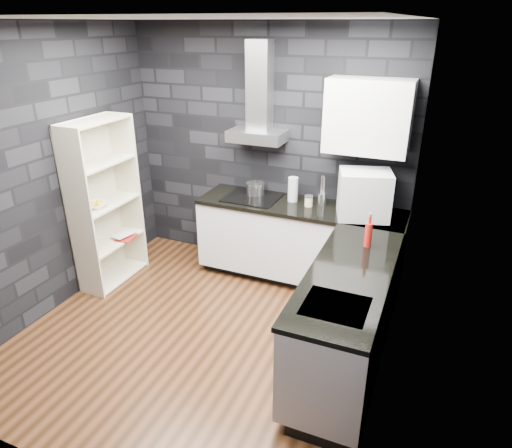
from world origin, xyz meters
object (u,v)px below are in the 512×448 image
Objects in this scene: appliance_garage at (364,195)px; red_bottle at (368,235)px; fruit_bowl at (97,205)px; bookshelf at (105,204)px; glass_vase at (293,189)px; pot at (255,189)px; utensil_crock at (322,199)px; storage_jar at (309,202)px.

appliance_garage reaches higher than red_bottle.
appliance_garage reaches higher than fruit_bowl.
fruit_bowl is at bearing -97.61° from bookshelf.
glass_vase reaches higher than red_bottle.
glass_vase is at bearing 140.19° from red_bottle.
pot is 1.63m from bookshelf.
utensil_crock is 0.51m from appliance_garage.
red_bottle reaches higher than fruit_bowl.
pot is 0.74× the size of glass_vase.
red_bottle is (0.17, -0.64, -0.12)m from appliance_garage.
appliance_garage is 2.73m from fruit_bowl.
utensil_crock is (0.12, 0.10, 0.01)m from storage_jar.
glass_vase is 2.15× the size of utensil_crock.
pot is 0.76m from utensil_crock.
bookshelf reaches higher than utensil_crock.
glass_vase is 1.23m from red_bottle.
red_bottle is 2.76m from fruit_bowl.
utensil_crock is 0.57× the size of red_bottle.
appliance_garage is at bearing 18.06° from fruit_bowl.
pot is at bearing 25.14° from bookshelf.
appliance_garage reaches higher than storage_jar.
utensil_crock is 2.35m from fruit_bowl.
pot is at bearing 178.86° from glass_vase.
glass_vase is 2.01m from bookshelf.
utensil_crock is at bearing 14.93° from bookshelf.
appliance_garage is at bearing 7.92° from bookshelf.
bookshelf is (-1.37, -0.88, -0.07)m from pot.
fruit_bowl is (-2.58, -0.84, -0.19)m from appliance_garage.
utensil_crock is at bearing 2.34° from glass_vase.
bookshelf is (-2.13, -0.88, -0.06)m from utensil_crock.
storage_jar is 0.60m from appliance_garage.
bookshelf reaches higher than red_bottle.
utensil_crock is (0.32, 0.01, -0.07)m from glass_vase.
red_bottle is at bearing -52.03° from utensil_crock.
appliance_garage is (0.46, -0.16, 0.16)m from utensil_crock.
appliance_garage is (1.22, -0.16, 0.15)m from pot.
fruit_bowl is (-2.13, -1.01, -0.02)m from utensil_crock.
storage_jar is 0.06× the size of bookshelf.
utensil_crock is at bearing 127.97° from red_bottle.
storage_jar is 0.47× the size of red_bottle.
red_bottle is at bearing -29.88° from pot.
glass_vase reaches higher than utensil_crock.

